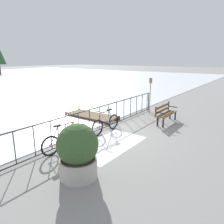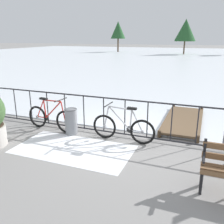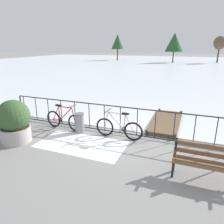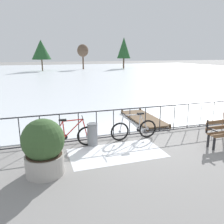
{
  "view_description": "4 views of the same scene",
  "coord_description": "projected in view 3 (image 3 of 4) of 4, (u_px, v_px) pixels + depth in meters",
  "views": [
    {
      "loc": [
        -6.4,
        -5.31,
        2.95
      ],
      "look_at": [
        -0.15,
        -0.74,
        0.98
      ],
      "focal_mm": 33.29,
      "sensor_mm": 36.0,
      "label": 1
    },
    {
      "loc": [
        1.95,
        -5.96,
        2.64
      ],
      "look_at": [
        -0.52,
        0.38,
        0.55
      ],
      "focal_mm": 39.44,
      "sensor_mm": 36.0,
      "label": 2
    },
    {
      "loc": [
        2.3,
        -6.65,
        3.1
      ],
      "look_at": [
        -0.31,
        -0.01,
        0.83
      ],
      "focal_mm": 33.83,
      "sensor_mm": 36.0,
      "label": 3
    },
    {
      "loc": [
        -3.1,
        -7.33,
        2.96
      ],
      "look_at": [
        -0.67,
        0.01,
        0.98
      ],
      "focal_mm": 36.91,
      "sensor_mm": 36.0,
      "label": 4
    }
  ],
  "objects": [
    {
      "name": "bicycle_near_railing",
      "position": [
        64.0,
        120.0,
        8.04
      ],
      "size": [
        1.71,
        0.52,
        0.97
      ],
      "color": "black",
      "rests_on": "ground"
    },
    {
      "name": "planter_with_shrub",
      "position": [
        14.0,
        121.0,
        6.89
      ],
      "size": [
        1.05,
        1.05,
        1.43
      ],
      "color": "#ADA8A0",
      "rests_on": "ground"
    },
    {
      "name": "park_bench",
      "position": [
        208.0,
        160.0,
        4.98
      ],
      "size": [
        1.6,
        0.48,
        0.89
      ],
      "color": "brown",
      "rests_on": "ground"
    },
    {
      "name": "tree_centre",
      "position": [
        220.0,
        43.0,
        36.93
      ],
      "size": [
        2.08,
        2.08,
        4.59
      ],
      "color": "brown",
      "rests_on": "ground"
    },
    {
      "name": "bicycle_second",
      "position": [
        119.0,
        128.0,
        7.26
      ],
      "size": [
        1.71,
        0.52,
        0.97
      ],
      "color": "black",
      "rests_on": "ground"
    },
    {
      "name": "frozen_pond",
      "position": [
        181.0,
        66.0,
        32.82
      ],
      "size": [
        80.0,
        56.0,
        0.03
      ],
      "primitive_type": "cube",
      "color": "silver",
      "rests_on": "ground"
    },
    {
      "name": "snow_patch",
      "position": [
        81.0,
        144.0,
        6.9
      ],
      "size": [
        2.86,
        1.51,
        0.01
      ],
      "primitive_type": "cube",
      "color": "white",
      "rests_on": "ground"
    },
    {
      "name": "ground_plane",
      "position": [
        120.0,
        135.0,
        7.64
      ],
      "size": [
        160.0,
        160.0,
        0.0
      ],
      "primitive_type": "plane",
      "color": "gray"
    },
    {
      "name": "tree_east_mid",
      "position": [
        174.0,
        42.0,
        37.53
      ],
      "size": [
        3.19,
        3.19,
        5.16
      ],
      "color": "brown",
      "rests_on": "ground"
    },
    {
      "name": "wooden_dock",
      "position": [
        166.0,
        121.0,
        8.63
      ],
      "size": [
        1.1,
        2.91,
        0.2
      ],
      "color": "brown",
      "rests_on": "ground"
    },
    {
      "name": "tree_far_west",
      "position": [
        118.0,
        42.0,
        43.49
      ],
      "size": [
        2.57,
        2.57,
        5.15
      ],
      "color": "brown",
      "rests_on": "ground"
    },
    {
      "name": "trash_bin",
      "position": [
        80.0,
        123.0,
        7.74
      ],
      "size": [
        0.35,
        0.35,
        0.73
      ],
      "color": "gray",
      "rests_on": "ground"
    },
    {
      "name": "railing_fence",
      "position": [
        120.0,
        120.0,
        7.47
      ],
      "size": [
        9.06,
        0.06,
        1.07
      ],
      "color": "#232328",
      "rests_on": "ground"
    }
  ]
}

